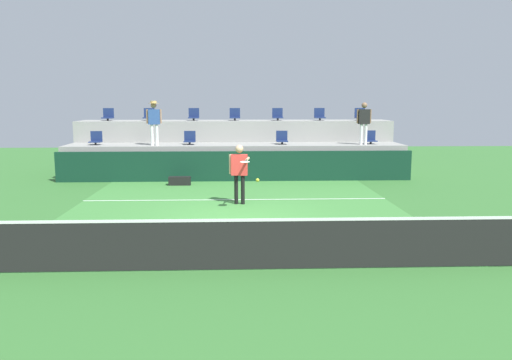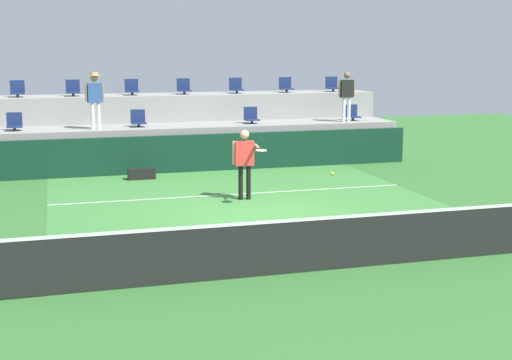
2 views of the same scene
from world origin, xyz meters
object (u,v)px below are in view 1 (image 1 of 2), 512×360
Objects in this scene: tennis_ball at (258,180)px; stadium_chair_lower_left at (190,139)px; spectator_with_hat at (154,118)px; spectator_leaning_on_rail at (364,120)px; stadium_chair_lower_far_left at (96,139)px; stadium_chair_upper_far_left at (108,116)px; stadium_chair_upper_center at (235,115)px; tennis_player at (240,168)px; stadium_chair_lower_far_right at (370,138)px; stadium_chair_lower_right at (282,139)px; equipment_bag at (180,181)px; stadium_chair_upper_mid_right at (278,115)px; stadium_chair_upper_mid_left at (194,115)px; stadium_chair_upper_left at (149,115)px; stadium_chair_upper_right at (320,115)px; stadium_chair_upper_far_right at (360,115)px.

stadium_chair_lower_left is at bearing 101.97° from tennis_ball.
stadium_chair_lower_left is 1.56m from spectator_with_hat.
stadium_chair_lower_far_left is at bearing 177.86° from spectator_leaning_on_rail.
stadium_chair_upper_far_left and stadium_chair_upper_center have the same top height.
stadium_chair_lower_far_right is at bearing 46.79° from tennis_player.
equipment_bag is at bearing -151.23° from stadium_chair_lower_right.
stadium_chair_lower_left is 10.49m from tennis_ball.
tennis_ball is at bearing -86.37° from tennis_player.
stadium_chair_upper_mid_right is at bearing 14.17° from stadium_chair_lower_far_left.
stadium_chair_upper_mid_left and stadium_chair_upper_center have the same top height.
stadium_chair_upper_mid_right is (5.38, 0.00, 0.00)m from stadium_chair_upper_left.
stadium_chair_lower_far_right is at bearing 15.95° from equipment_bag.
stadium_chair_upper_right is at bearing 0.00° from stadium_chair_upper_left.
stadium_chair_upper_mid_left is 0.32× the size of spectator_leaning_on_rail.
stadium_chair_upper_mid_left is at bearing 165.62° from stadium_chair_lower_far_right.
stadium_chair_lower_far_right is at bearing 0.00° from stadium_chair_lower_left.
tennis_ball is 0.09× the size of equipment_bag.
stadium_chair_upper_far_left reaches higher than stadium_chair_lower_right.
stadium_chair_lower_far_left is at bearing 134.72° from tennis_player.
stadium_chair_upper_right is at bearing 18.66° from stadium_chair_lower_left.
stadium_chair_upper_far_right is 13.04m from tennis_ball.
stadium_chair_upper_right is (5.30, 0.00, 0.00)m from stadium_chair_upper_mid_left.
stadium_chair_lower_far_right is (7.05, 0.00, 0.00)m from stadium_chair_lower_left.
stadium_chair_upper_right is at bearing 0.00° from stadium_chair_upper_mid_right.
stadium_chair_lower_far_right is 1.00× the size of stadium_chair_upper_mid_left.
stadium_chair_lower_far_right is at bearing -27.21° from stadium_chair_upper_mid_right.
stadium_chair_lower_right is at bearing -18.41° from stadium_chair_upper_left.
stadium_chair_upper_far_left is 7.65× the size of tennis_ball.
stadium_chair_upper_far_left is 1.00× the size of stadium_chair_upper_mid_left.
stadium_chair_upper_center reaches higher than tennis_player.
stadium_chair_lower_right is 1.00× the size of stadium_chair_upper_left.
stadium_chair_upper_mid_right is 0.68× the size of equipment_bag.
spectator_leaning_on_rail is (10.25, -0.38, 0.75)m from stadium_chair_lower_far_left.
stadium_chair_upper_center is (3.58, 0.00, 0.00)m from stadium_chair_upper_left.
stadium_chair_upper_mid_right is (3.55, 1.80, 0.85)m from stadium_chair_lower_left.
stadium_chair_upper_far_right reaches higher than stadium_chair_lower_far_right.
stadium_chair_upper_center is 7.65× the size of tennis_ball.
tennis_player is 1.06× the size of spectator_leaning_on_rail.
stadium_chair_upper_mid_right is at bearing 145.06° from spectator_leaning_on_rail.
stadium_chair_lower_far_left is 3.58m from stadium_chair_lower_left.
stadium_chair_upper_mid_left is 1.72m from stadium_chair_upper_center.
stadium_chair_upper_mid_left is 0.31× the size of tennis_player.
stadium_chair_upper_center is (5.27, 0.00, 0.00)m from stadium_chair_upper_far_left.
spectator_with_hat is (-4.86, -0.38, 0.80)m from stadium_chair_lower_right.
stadium_chair_upper_mid_left reaches higher than tennis_player.
stadium_chair_lower_far_right is at bearing 45.69° from spectator_leaning_on_rail.
stadium_chair_lower_far_right is at bearing 64.59° from tennis_ball.
stadium_chair_upper_center reaches higher than stadium_chair_lower_left.
stadium_chair_lower_right reaches higher than equipment_bag.
stadium_chair_upper_mid_right is 1.00× the size of stadium_chair_upper_right.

